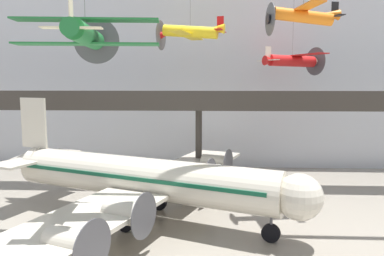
{
  "coord_description": "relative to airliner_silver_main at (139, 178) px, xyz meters",
  "views": [
    {
      "loc": [
        1.24,
        -17.38,
        11.14
      ],
      "look_at": [
        0.04,
        7.08,
        8.08
      ],
      "focal_mm": 35.0,
      "sensor_mm": 36.0,
      "label": 1
    }
  ],
  "objects": [
    {
      "name": "hangar_back_wall",
      "position": [
        4.45,
        20.55,
        9.93
      ],
      "size": [
        140.0,
        3.0,
        26.71
      ],
      "color": "silver",
      "rests_on": "ground"
    },
    {
      "name": "mezzanine_walkway",
      "position": [
        4.45,
        9.87,
        5.11
      ],
      "size": [
        110.0,
        3.2,
        10.2
      ],
      "color": "#38332D",
      "rests_on": "ground"
    },
    {
      "name": "suspended_plane_red_highwing",
      "position": [
        14.65,
        13.24,
        10.0
      ],
      "size": [
        7.57,
        8.54,
        9.86
      ],
      "rotation": [
        0.0,
        0.0,
        0.48
      ],
      "color": "red"
    },
    {
      "name": "suspended_plane_yellow_lowwing",
      "position": [
        3.57,
        10.5,
        12.78
      ],
      "size": [
        7.26,
        8.77,
        7.4
      ],
      "rotation": [
        0.0,
        0.0,
        2.93
      ],
      "color": "yellow"
    },
    {
      "name": "suspended_plane_orange_highwing",
      "position": [
        13.02,
        2.06,
        12.91
      ],
      "size": [
        6.02,
        7.33,
        7.08
      ],
      "rotation": [
        0.0,
        0.0,
        3.28
      ],
      "color": "orange"
    },
    {
      "name": "airliner_silver_main",
      "position": [
        0.0,
        0.0,
        0.0
      ],
      "size": [
        27.34,
        32.01,
        9.66
      ],
      "rotation": [
        0.0,
        0.0,
        -0.37
      ],
      "color": "beige",
      "rests_on": "ground"
    },
    {
      "name": "suspended_plane_green_biplane",
      "position": [
        -1.63,
        -6.96,
        10.44
      ],
      "size": [
        8.65,
        7.05,
        9.39
      ],
      "rotation": [
        0.0,
        0.0,
        1.67
      ],
      "color": "#1E6B33"
    }
  ]
}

